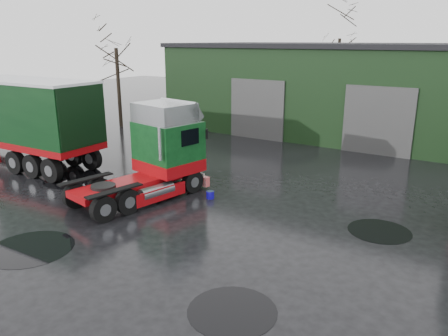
{
  "coord_description": "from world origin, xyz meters",
  "views": [
    {
      "loc": [
        8.08,
        -11.99,
        6.57
      ],
      "look_at": [
        -0.85,
        1.86,
        1.7
      ],
      "focal_mm": 35.0,
      "sensor_mm": 36.0,
      "label": 1
    }
  ],
  "objects_px": {
    "tree_left": "(118,71)",
    "tree_back_a": "(338,59)",
    "wash_bucket": "(210,195)",
    "warehouse": "(402,91)",
    "hero_tractor": "(135,154)"
  },
  "relations": [
    {
      "from": "hero_tractor",
      "to": "tree_left",
      "type": "distance_m",
      "value": 17.02
    },
    {
      "from": "hero_tractor",
      "to": "wash_bucket",
      "type": "height_order",
      "value": "hero_tractor"
    },
    {
      "from": "tree_left",
      "to": "tree_back_a",
      "type": "distance_m",
      "value": 21.1
    },
    {
      "from": "tree_back_a",
      "to": "hero_tractor",
      "type": "bearing_deg",
      "value": -87.07
    },
    {
      "from": "tree_left",
      "to": "tree_back_a",
      "type": "relative_size",
      "value": 0.89
    },
    {
      "from": "warehouse",
      "to": "tree_left",
      "type": "xyz_separation_m",
      "value": [
        -19.0,
        -8.0,
        1.09
      ]
    },
    {
      "from": "hero_tractor",
      "to": "tree_left",
      "type": "height_order",
      "value": "tree_left"
    },
    {
      "from": "hero_tractor",
      "to": "tree_left",
      "type": "relative_size",
      "value": 0.76
    },
    {
      "from": "tree_back_a",
      "to": "wash_bucket",
      "type": "bearing_deg",
      "value": -81.68
    },
    {
      "from": "wash_bucket",
      "to": "tree_back_a",
      "type": "distance_m",
      "value": 28.16
    },
    {
      "from": "warehouse",
      "to": "hero_tractor",
      "type": "relative_size",
      "value": 5.02
    },
    {
      "from": "hero_tractor",
      "to": "wash_bucket",
      "type": "relative_size",
      "value": 18.97
    },
    {
      "from": "hero_tractor",
      "to": "tree_back_a",
      "type": "relative_size",
      "value": 0.68
    },
    {
      "from": "wash_bucket",
      "to": "hero_tractor",
      "type": "bearing_deg",
      "value": -144.0
    },
    {
      "from": "tree_left",
      "to": "tree_back_a",
      "type": "bearing_deg",
      "value": 58.57
    }
  ]
}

